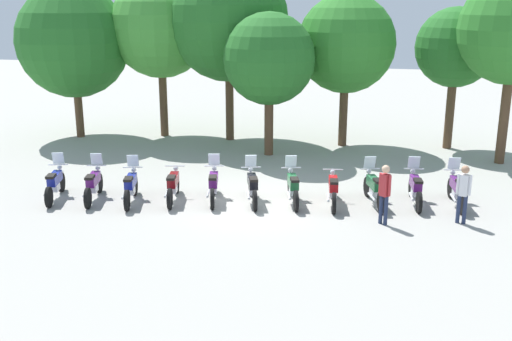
% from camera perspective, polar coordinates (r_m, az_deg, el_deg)
% --- Properties ---
extents(ground_plane, '(80.00, 80.00, 0.00)m').
position_cam_1_polar(ground_plane, '(18.65, -0.34, -3.07)').
color(ground_plane, '#9E9B93').
extents(motorcycle_0, '(0.83, 2.13, 1.37)m').
position_cam_1_polar(motorcycle_0, '(19.89, -18.59, -1.14)').
color(motorcycle_0, black).
rests_on(motorcycle_0, ground_plane).
extents(motorcycle_1, '(0.77, 2.15, 1.37)m').
position_cam_1_polar(motorcycle_1, '(19.44, -15.22, -1.25)').
color(motorcycle_1, black).
rests_on(motorcycle_1, ground_plane).
extents(motorcycle_2, '(0.80, 2.14, 1.37)m').
position_cam_1_polar(motorcycle_2, '(18.96, -11.84, -1.45)').
color(motorcycle_2, black).
rests_on(motorcycle_2, ground_plane).
extents(motorcycle_3, '(0.72, 2.16, 0.99)m').
position_cam_1_polar(motorcycle_3, '(18.87, -7.90, -1.39)').
color(motorcycle_3, black).
rests_on(motorcycle_3, ground_plane).
extents(motorcycle_4, '(0.76, 2.15, 1.37)m').
position_cam_1_polar(motorcycle_4, '(18.76, -4.07, -1.34)').
color(motorcycle_4, black).
rests_on(motorcycle_4, ground_plane).
extents(motorcycle_5, '(0.87, 2.11, 1.37)m').
position_cam_1_polar(motorcycle_5, '(18.55, -0.34, -1.49)').
color(motorcycle_5, black).
rests_on(motorcycle_5, ground_plane).
extents(motorcycle_6, '(0.82, 2.13, 1.37)m').
position_cam_1_polar(motorcycle_6, '(18.54, 3.52, -1.54)').
color(motorcycle_6, black).
rests_on(motorcycle_6, ground_plane).
extents(motorcycle_7, '(0.62, 2.18, 0.99)m').
position_cam_1_polar(motorcycle_7, '(18.45, 7.35, -1.77)').
color(motorcycle_7, black).
rests_on(motorcycle_7, ground_plane).
extents(motorcycle_8, '(0.86, 2.12, 1.37)m').
position_cam_1_polar(motorcycle_8, '(18.74, 11.18, -1.63)').
color(motorcycle_8, black).
rests_on(motorcycle_8, ground_plane).
extents(motorcycle_9, '(0.62, 2.19, 1.37)m').
position_cam_1_polar(motorcycle_9, '(19.02, 14.93, -1.60)').
color(motorcycle_9, black).
rests_on(motorcycle_9, ground_plane).
extents(motorcycle_10, '(0.62, 2.18, 1.37)m').
position_cam_1_polar(motorcycle_10, '(19.26, 18.57, -1.69)').
color(motorcycle_10, black).
rests_on(motorcycle_10, ground_plane).
extents(person_0, '(0.41, 0.27, 1.69)m').
position_cam_1_polar(person_0, '(17.61, 19.15, -1.76)').
color(person_0, '#232D4C').
rests_on(person_0, ground_plane).
extents(person_1, '(0.37, 0.32, 1.72)m').
position_cam_1_polar(person_1, '(16.94, 12.15, -1.82)').
color(person_1, '#232D4C').
rests_on(person_1, ground_plane).
extents(tree_0, '(4.97, 4.97, 6.81)m').
position_cam_1_polar(tree_0, '(28.29, -17.01, 11.67)').
color(tree_0, brown).
rests_on(tree_0, ground_plane).
extents(tree_1, '(4.46, 4.46, 7.13)m').
position_cam_1_polar(tree_1, '(27.66, -9.10, 13.26)').
color(tree_1, brown).
rests_on(tree_1, ground_plane).
extents(tree_2, '(5.19, 5.19, 7.81)m').
position_cam_1_polar(tree_2, '(26.54, -2.62, 14.01)').
color(tree_2, brown).
rests_on(tree_2, ground_plane).
extents(tree_3, '(3.62, 3.62, 5.68)m').
position_cam_1_polar(tree_3, '(23.82, 1.27, 10.56)').
color(tree_3, brown).
rests_on(tree_3, ground_plane).
extents(tree_4, '(4.10, 4.10, 6.38)m').
position_cam_1_polar(tree_4, '(25.68, 8.57, 11.82)').
color(tree_4, brown).
rests_on(tree_4, ground_plane).
extents(tree_5, '(3.26, 3.26, 5.86)m').
position_cam_1_polar(tree_5, '(26.20, 18.47, 11.00)').
color(tree_5, brown).
rests_on(tree_5, ground_plane).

